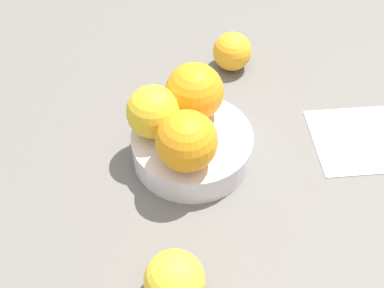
{
  "coord_description": "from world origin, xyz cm",
  "views": [
    {
      "loc": [
        -44.88,
        8.92,
        53.88
      ],
      "look_at": [
        0.0,
        0.0,
        2.54
      ],
      "focal_mm": 47.14,
      "sensor_mm": 36.0,
      "label": 1
    }
  ],
  "objects_px": {
    "orange_in_bowl_0": "(187,141)",
    "orange_loose_1": "(232,51)",
    "fruit_bowl": "(192,147)",
    "folded_napkin": "(357,139)",
    "orange_in_bowl_2": "(153,112)",
    "orange_loose_0": "(174,280)",
    "orange_in_bowl_1": "(194,92)"
  },
  "relations": [
    {
      "from": "orange_in_bowl_0",
      "to": "folded_napkin",
      "type": "bearing_deg",
      "value": -84.23
    },
    {
      "from": "orange_in_bowl_0",
      "to": "orange_loose_0",
      "type": "xyz_separation_m",
      "value": [
        -0.15,
        0.04,
        -0.05
      ]
    },
    {
      "from": "orange_loose_1",
      "to": "orange_in_bowl_1",
      "type": "bearing_deg",
      "value": 146.73
    },
    {
      "from": "fruit_bowl",
      "to": "orange_in_bowl_2",
      "type": "bearing_deg",
      "value": 68.67
    },
    {
      "from": "orange_in_bowl_2",
      "to": "orange_loose_1",
      "type": "xyz_separation_m",
      "value": [
        0.16,
        -0.15,
        -0.05
      ]
    },
    {
      "from": "orange_in_bowl_0",
      "to": "orange_loose_1",
      "type": "xyz_separation_m",
      "value": [
        0.22,
        -0.12,
        -0.05
      ]
    },
    {
      "from": "fruit_bowl",
      "to": "orange_loose_1",
      "type": "relative_size",
      "value": 2.65
    },
    {
      "from": "orange_loose_0",
      "to": "orange_in_bowl_0",
      "type": "bearing_deg",
      "value": -15.69
    },
    {
      "from": "orange_loose_0",
      "to": "folded_napkin",
      "type": "relative_size",
      "value": 0.52
    },
    {
      "from": "orange_in_bowl_0",
      "to": "orange_in_bowl_2",
      "type": "distance_m",
      "value": 0.07
    },
    {
      "from": "orange_in_bowl_1",
      "to": "orange_loose_1",
      "type": "xyz_separation_m",
      "value": [
        0.14,
        -0.09,
        -0.05
      ]
    },
    {
      "from": "orange_in_bowl_1",
      "to": "folded_napkin",
      "type": "xyz_separation_m",
      "value": [
        -0.06,
        -0.23,
        -0.08
      ]
    },
    {
      "from": "fruit_bowl",
      "to": "folded_napkin",
      "type": "distance_m",
      "value": 0.24
    },
    {
      "from": "orange_loose_0",
      "to": "orange_loose_1",
      "type": "relative_size",
      "value": 1.08
    },
    {
      "from": "fruit_bowl",
      "to": "orange_in_bowl_2",
      "type": "height_order",
      "value": "orange_in_bowl_2"
    },
    {
      "from": "orange_in_bowl_2",
      "to": "orange_loose_0",
      "type": "distance_m",
      "value": 0.22
    },
    {
      "from": "orange_in_bowl_0",
      "to": "orange_loose_0",
      "type": "distance_m",
      "value": 0.17
    },
    {
      "from": "orange_in_bowl_2",
      "to": "orange_loose_0",
      "type": "relative_size",
      "value": 1.06
    },
    {
      "from": "fruit_bowl",
      "to": "orange_in_bowl_1",
      "type": "relative_size",
      "value": 2.07
    },
    {
      "from": "fruit_bowl",
      "to": "orange_loose_1",
      "type": "bearing_deg",
      "value": -29.62
    },
    {
      "from": "orange_loose_0",
      "to": "orange_loose_1",
      "type": "height_order",
      "value": "orange_loose_0"
    },
    {
      "from": "orange_loose_0",
      "to": "fruit_bowl",
      "type": "bearing_deg",
      "value": -16.56
    },
    {
      "from": "folded_napkin",
      "to": "orange_in_bowl_2",
      "type": "bearing_deg",
      "value": 82.92
    },
    {
      "from": "orange_in_bowl_0",
      "to": "folded_napkin",
      "type": "relative_size",
      "value": 0.61
    },
    {
      "from": "orange_in_bowl_2",
      "to": "orange_loose_0",
      "type": "bearing_deg",
      "value": 177.11
    },
    {
      "from": "folded_napkin",
      "to": "orange_loose_0",
      "type": "bearing_deg",
      "value": 121.09
    },
    {
      "from": "orange_in_bowl_1",
      "to": "orange_loose_1",
      "type": "distance_m",
      "value": 0.17
    },
    {
      "from": "fruit_bowl",
      "to": "orange_in_bowl_1",
      "type": "bearing_deg",
      "value": -15.56
    },
    {
      "from": "orange_in_bowl_0",
      "to": "fruit_bowl",
      "type": "bearing_deg",
      "value": -19.62
    },
    {
      "from": "orange_in_bowl_2",
      "to": "orange_loose_0",
      "type": "height_order",
      "value": "orange_in_bowl_2"
    },
    {
      "from": "orange_in_bowl_0",
      "to": "folded_napkin",
      "type": "xyz_separation_m",
      "value": [
        0.03,
        -0.26,
        -0.08
      ]
    },
    {
      "from": "orange_in_bowl_1",
      "to": "folded_napkin",
      "type": "distance_m",
      "value": 0.25
    }
  ]
}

